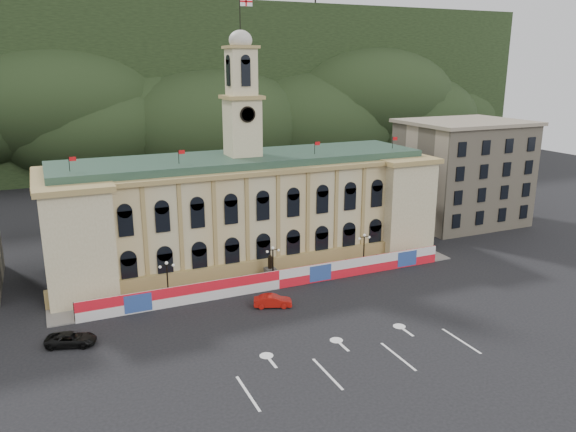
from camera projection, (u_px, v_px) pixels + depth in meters
name	position (u px, v px, depth m)	size (l,w,h in m)	color
ground	(334.00, 338.00, 59.92)	(260.00, 260.00, 0.00)	black
lane_markings	(358.00, 360.00, 55.51)	(26.00, 10.00, 0.02)	white
hill_ridge	(134.00, 95.00, 162.28)	(230.00, 80.00, 64.00)	black
city_hall	(245.00, 208.00, 82.20)	(56.20, 17.60, 37.10)	#C6BB8F
side_building_right	(462.00, 172.00, 101.61)	(21.00, 17.00, 18.60)	tan
hoarding_fence	(279.00, 279.00, 72.89)	(50.00, 0.44, 2.50)	red
pavement	(271.00, 281.00, 75.54)	(56.00, 5.50, 0.16)	slate
statue	(270.00, 272.00, 75.47)	(1.40, 1.40, 3.72)	#595651
lamp_left	(167.00, 277.00, 68.59)	(1.96, 0.44, 5.15)	black
lamp_center	(273.00, 261.00, 74.09)	(1.96, 0.44, 5.15)	black
lamp_right	(364.00, 248.00, 79.59)	(1.96, 0.44, 5.15)	black
red_sedan	(273.00, 301.00, 67.44)	(4.84, 3.12, 1.51)	#B4130C
black_suv	(71.00, 339.00, 58.21)	(5.58, 3.84, 1.42)	black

